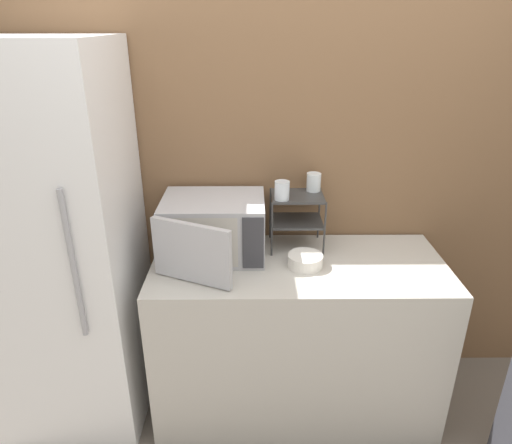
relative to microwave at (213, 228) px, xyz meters
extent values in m
cube|color=brown|center=(0.43, 0.27, 0.26)|extent=(8.00, 0.06, 2.60)
cube|color=#B7B2A8|center=(0.43, -0.09, -0.59)|extent=(1.47, 0.65, 0.89)
cube|color=#ADADB2|center=(0.00, 0.02, 0.00)|extent=(0.51, 0.38, 0.30)
cube|color=#B7B2A8|center=(-0.05, -0.17, 0.00)|extent=(0.36, 0.01, 0.26)
cube|color=#333338|center=(0.20, -0.17, 0.00)|extent=(0.10, 0.01, 0.26)
cube|color=#ADADB2|center=(-0.08, -0.27, 0.00)|extent=(0.37, 0.19, 0.29)
cylinder|color=#333333|center=(0.30, -0.01, 0.00)|extent=(0.01, 0.01, 0.29)
cylinder|color=#333333|center=(0.56, -0.01, 0.00)|extent=(0.01, 0.01, 0.29)
cylinder|color=#333333|center=(0.30, 0.20, 0.00)|extent=(0.01, 0.01, 0.29)
cylinder|color=#333333|center=(0.56, 0.20, 0.00)|extent=(0.01, 0.01, 0.29)
cube|color=#333333|center=(0.43, 0.09, 0.00)|extent=(0.26, 0.21, 0.01)
cube|color=#333333|center=(0.43, 0.09, 0.14)|extent=(0.26, 0.21, 0.01)
cylinder|color=silver|center=(0.35, 0.03, 0.19)|extent=(0.07, 0.07, 0.09)
cylinder|color=silver|center=(0.52, 0.16, 0.19)|extent=(0.07, 0.07, 0.09)
cylinder|color=silver|center=(0.46, -0.13, -0.15)|extent=(0.09, 0.09, 0.01)
cylinder|color=silver|center=(0.46, -0.13, -0.12)|extent=(0.17, 0.17, 0.06)
cube|color=white|center=(-0.76, -0.10, -0.07)|extent=(0.74, 0.66, 1.94)
cylinder|color=#99999E|center=(-0.54, -0.44, 0.03)|extent=(0.02, 0.02, 0.68)
camera|label=1|loc=(0.20, -2.09, 0.95)|focal=32.00mm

